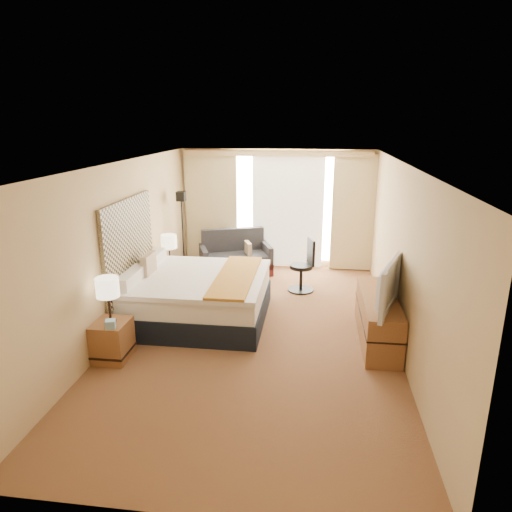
# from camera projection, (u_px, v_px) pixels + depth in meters

# --- Properties ---
(floor) EXTENTS (4.20, 7.00, 0.02)m
(floor) POSITION_uv_depth(u_px,v_px,m) (256.00, 333.00, 7.14)
(floor) COLOR #511719
(floor) RESTS_ON ground
(ceiling) EXTENTS (4.20, 7.00, 0.02)m
(ceiling) POSITION_uv_depth(u_px,v_px,m) (256.00, 164.00, 6.39)
(ceiling) COLOR white
(ceiling) RESTS_ON wall_back
(wall_back) EXTENTS (4.20, 0.02, 2.60)m
(wall_back) POSITION_uv_depth(u_px,v_px,m) (277.00, 209.00, 10.09)
(wall_back) COLOR #CDB47D
(wall_back) RESTS_ON ground
(wall_front) EXTENTS (4.20, 0.02, 2.60)m
(wall_front) POSITION_uv_depth(u_px,v_px,m) (197.00, 382.00, 3.44)
(wall_front) COLOR #CDB47D
(wall_front) RESTS_ON ground
(wall_left) EXTENTS (0.02, 7.00, 2.60)m
(wall_left) POSITION_uv_depth(u_px,v_px,m) (121.00, 248.00, 7.02)
(wall_left) COLOR #CDB47D
(wall_left) RESTS_ON ground
(wall_right) EXTENTS (0.02, 7.00, 2.60)m
(wall_right) POSITION_uv_depth(u_px,v_px,m) (402.00, 258.00, 6.50)
(wall_right) COLOR #CDB47D
(wall_right) RESTS_ON ground
(headboard) EXTENTS (0.06, 1.85, 1.50)m
(headboard) POSITION_uv_depth(u_px,v_px,m) (129.00, 246.00, 7.21)
(headboard) COLOR black
(headboard) RESTS_ON wall_left
(nightstand_left) EXTENTS (0.45, 0.52, 0.55)m
(nightstand_left) POSITION_uv_depth(u_px,v_px,m) (112.00, 340.00, 6.29)
(nightstand_left) COLOR #995937
(nightstand_left) RESTS_ON floor
(nightstand_right) EXTENTS (0.45, 0.52, 0.55)m
(nightstand_right) POSITION_uv_depth(u_px,v_px,m) (169.00, 280.00, 8.67)
(nightstand_right) COLOR #995937
(nightstand_right) RESTS_ON floor
(media_dresser) EXTENTS (0.50, 1.80, 0.70)m
(media_dresser) POSITION_uv_depth(u_px,v_px,m) (378.00, 318.00, 6.81)
(media_dresser) COLOR #995937
(media_dresser) RESTS_ON floor
(window) EXTENTS (2.30, 0.02, 2.30)m
(window) POSITION_uv_depth(u_px,v_px,m) (288.00, 209.00, 10.02)
(window) COLOR white
(window) RESTS_ON wall_back
(curtains) EXTENTS (4.12, 0.19, 2.56)m
(curtains) POSITION_uv_depth(u_px,v_px,m) (276.00, 205.00, 9.95)
(curtains) COLOR beige
(curtains) RESTS_ON floor
(bed) EXTENTS (2.26, 2.07, 1.10)m
(bed) POSITION_uv_depth(u_px,v_px,m) (196.00, 296.00, 7.53)
(bed) COLOR black
(bed) RESTS_ON floor
(loveseat) EXTENTS (1.66, 1.26, 0.92)m
(loveseat) POSITION_uv_depth(u_px,v_px,m) (236.00, 259.00, 9.85)
(loveseat) COLOR #4F1916
(loveseat) RESTS_ON floor
(floor_lamp) EXTENTS (0.23, 0.23, 1.84)m
(floor_lamp) POSITION_uv_depth(u_px,v_px,m) (182.00, 218.00, 9.17)
(floor_lamp) COLOR black
(floor_lamp) RESTS_ON floor
(desk_chair) EXTENTS (0.51, 0.50, 1.03)m
(desk_chair) POSITION_uv_depth(u_px,v_px,m) (304.00, 268.00, 8.78)
(desk_chair) COLOR black
(desk_chair) RESTS_ON floor
(lamp_left) EXTENTS (0.31, 0.31, 0.65)m
(lamp_left) POSITION_uv_depth(u_px,v_px,m) (107.00, 288.00, 6.04)
(lamp_left) COLOR black
(lamp_left) RESTS_ON nightstand_left
(lamp_right) EXTENTS (0.29, 0.29, 0.61)m
(lamp_right) POSITION_uv_depth(u_px,v_px,m) (169.00, 242.00, 8.43)
(lamp_right) COLOR black
(lamp_right) RESTS_ON nightstand_right
(tissue_box) EXTENTS (0.16, 0.16, 0.11)m
(tissue_box) POSITION_uv_depth(u_px,v_px,m) (110.00, 324.00, 6.02)
(tissue_box) COLOR #8BBAD7
(tissue_box) RESTS_ON nightstand_left
(telephone) EXTENTS (0.21, 0.17, 0.07)m
(telephone) POSITION_uv_depth(u_px,v_px,m) (173.00, 266.00, 8.48)
(telephone) COLOR black
(telephone) RESTS_ON nightstand_right
(television) EXTENTS (0.53, 1.17, 0.68)m
(television) POSITION_uv_depth(u_px,v_px,m) (382.00, 284.00, 6.22)
(television) COLOR black
(television) RESTS_ON media_dresser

